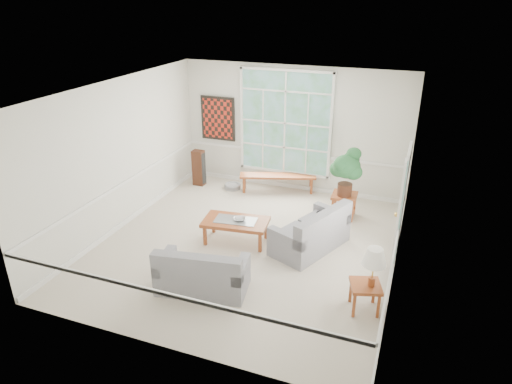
% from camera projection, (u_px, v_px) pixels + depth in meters
% --- Properties ---
extents(floor, '(5.50, 6.00, 0.01)m').
position_uv_depth(floor, '(248.00, 245.00, 8.87)').
color(floor, '#BFB3A1').
rests_on(floor, ground).
extents(ceiling, '(5.50, 6.00, 0.02)m').
position_uv_depth(ceiling, '(246.00, 90.00, 7.65)').
color(ceiling, white).
rests_on(ceiling, ground).
extents(wall_back, '(5.50, 0.02, 3.00)m').
position_uv_depth(wall_back, '(293.00, 130.00, 10.83)').
color(wall_back, silver).
rests_on(wall_back, ground).
extents(wall_front, '(5.50, 0.02, 3.00)m').
position_uv_depth(wall_front, '(159.00, 255.00, 5.69)').
color(wall_front, silver).
rests_on(wall_front, ground).
extents(wall_left, '(0.02, 6.00, 3.00)m').
position_uv_depth(wall_left, '(120.00, 155.00, 9.14)').
color(wall_left, silver).
rests_on(wall_left, ground).
extents(wall_right, '(0.02, 6.00, 3.00)m').
position_uv_depth(wall_right, '(405.00, 194.00, 7.38)').
color(wall_right, silver).
rests_on(wall_right, ground).
extents(window_back, '(2.30, 0.08, 2.40)m').
position_uv_depth(window_back, '(285.00, 123.00, 10.80)').
color(window_back, white).
rests_on(window_back, wall_back).
extents(entry_door, '(0.08, 0.90, 2.10)m').
position_uv_depth(entry_door, '(401.00, 204.00, 8.09)').
color(entry_door, white).
rests_on(entry_door, floor).
extents(door_sidelight, '(0.08, 0.26, 1.90)m').
position_uv_depth(door_sidelight, '(399.00, 214.00, 7.51)').
color(door_sidelight, white).
rests_on(door_sidelight, wall_right).
extents(wall_art, '(0.90, 0.06, 1.10)m').
position_uv_depth(wall_art, '(218.00, 119.00, 11.37)').
color(wall_art, maroon).
rests_on(wall_art, wall_back).
extents(wall_frame_near, '(0.04, 0.26, 0.32)m').
position_uv_depth(wall_frame_near, '(409.00, 157.00, 8.87)').
color(wall_frame_near, black).
rests_on(wall_frame_near, wall_right).
extents(wall_frame_far, '(0.04, 0.26, 0.32)m').
position_uv_depth(wall_frame_far, '(411.00, 151.00, 9.21)').
color(wall_frame_far, black).
rests_on(wall_frame_far, wall_right).
extents(loveseat_right, '(1.35, 1.75, 0.84)m').
position_uv_depth(loveseat_right, '(310.00, 228.00, 8.60)').
color(loveseat_right, gray).
rests_on(loveseat_right, floor).
extents(loveseat_front, '(1.56, 0.98, 0.78)m').
position_uv_depth(loveseat_front, '(202.00, 268.00, 7.40)').
color(loveseat_front, gray).
rests_on(loveseat_front, floor).
extents(coffee_table, '(1.33, 0.83, 0.47)m').
position_uv_depth(coffee_table, '(236.00, 231.00, 8.88)').
color(coffee_table, brown).
rests_on(coffee_table, floor).
extents(pewter_bowl, '(0.37, 0.37, 0.07)m').
position_uv_depth(pewter_bowl, '(240.00, 219.00, 8.76)').
color(pewter_bowl, '#99989D').
rests_on(pewter_bowl, coffee_table).
extents(window_bench, '(1.86, 0.92, 0.43)m').
position_uv_depth(window_bench, '(278.00, 183.00, 11.13)').
color(window_bench, brown).
rests_on(window_bench, floor).
extents(end_table, '(0.55, 0.55, 0.53)m').
position_uv_depth(end_table, '(344.00, 205.00, 9.87)').
color(end_table, brown).
rests_on(end_table, floor).
extents(houseplant, '(0.82, 0.82, 1.07)m').
position_uv_depth(houseplant, '(346.00, 172.00, 9.50)').
color(houseplant, '#245B2F').
rests_on(houseplant, end_table).
extents(side_table, '(0.57, 0.57, 0.46)m').
position_uv_depth(side_table, '(364.00, 297.00, 6.97)').
color(side_table, brown).
rests_on(side_table, floor).
extents(table_lamp, '(0.39, 0.39, 0.64)m').
position_uv_depth(table_lamp, '(373.00, 268.00, 6.72)').
color(table_lamp, silver).
rests_on(table_lamp, side_table).
extents(pet_bed, '(0.46, 0.46, 0.12)m').
position_uv_depth(pet_bed, '(233.00, 186.00, 11.36)').
color(pet_bed, gray).
rests_on(pet_bed, floor).
extents(floor_speaker, '(0.29, 0.23, 0.90)m').
position_uv_depth(floor_speaker, '(199.00, 168.00, 11.44)').
color(floor_speaker, '#3D1E11').
rests_on(floor_speaker, floor).
extents(cat, '(0.36, 0.33, 0.14)m').
position_uv_depth(cat, '(324.00, 213.00, 8.99)').
color(cat, black).
rests_on(cat, loveseat_right).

